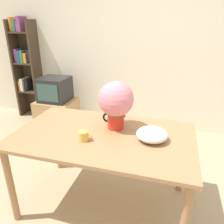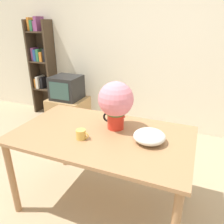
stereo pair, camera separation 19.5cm
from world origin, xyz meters
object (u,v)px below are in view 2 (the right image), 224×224
Objects in this scene: white_bowl at (149,136)px; tv_set at (67,88)px; coffee_mug at (81,134)px; flower_vase at (116,103)px.

white_bowl reaches higher than tv_set.
coffee_mug is 1.98m from tv_set.
coffee_mug is 0.43× the size of white_bowl.
tv_set is at bearing 137.12° from flower_vase.
coffee_mug is at bearing -52.97° from tv_set.
coffee_mug is at bearing -122.64° from flower_vase.
coffee_mug reaches higher than tv_set.
white_bowl is (0.34, -0.13, -0.20)m from flower_vase.
flower_vase reaches higher than tv_set.
flower_vase is at bearing 57.36° from coffee_mug.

